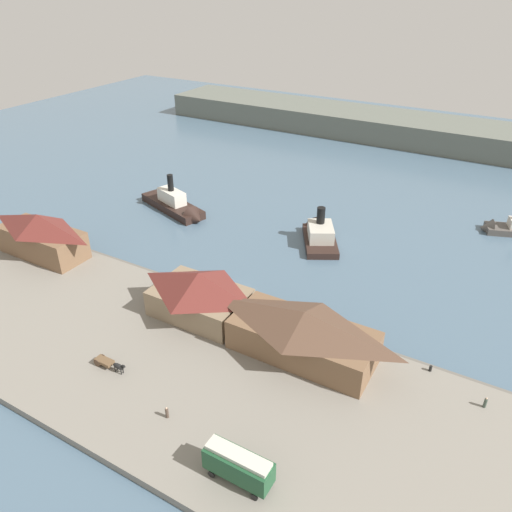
{
  "coord_description": "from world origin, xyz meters",
  "views": [
    {
      "loc": [
        42.71,
        -65.2,
        52.39
      ],
      "look_at": [
        -0.92,
        10.3,
        2.0
      ],
      "focal_mm": 34.96,
      "sensor_mm": 36.0,
      "label": 1
    }
  ],
  "objects_px": {
    "ferry_shed_central_terminal": "(200,293)",
    "mooring_post_west": "(392,358)",
    "horse_cart": "(110,363)",
    "mooring_post_east": "(430,368)",
    "street_tram": "(238,465)",
    "ferry_moored_west": "(511,228)",
    "pedestrian_walking_east": "(167,413)",
    "ferry_shed_customs_shed": "(303,333)",
    "pedestrian_walking_west": "(485,403)",
    "ferry_mid_harbor": "(319,233)",
    "ferry_near_quay": "(178,206)",
    "ferry_shed_east_terminal": "(41,234)"
  },
  "relations": [
    {
      "from": "ferry_shed_central_terminal",
      "to": "mooring_post_west",
      "type": "relative_size",
      "value": 17.75
    },
    {
      "from": "horse_cart",
      "to": "mooring_post_east",
      "type": "relative_size",
      "value": 6.41
    },
    {
      "from": "horse_cart",
      "to": "street_tram",
      "type": "bearing_deg",
      "value": -13.36
    },
    {
      "from": "street_tram",
      "to": "ferry_moored_west",
      "type": "xyz_separation_m",
      "value": [
        19.95,
        85.75,
        -2.5
      ]
    },
    {
      "from": "ferry_shed_central_terminal",
      "to": "pedestrian_walking_east",
      "type": "distance_m",
      "value": 23.24
    },
    {
      "from": "ferry_shed_customs_shed",
      "to": "pedestrian_walking_east",
      "type": "height_order",
      "value": "ferry_shed_customs_shed"
    },
    {
      "from": "horse_cart",
      "to": "pedestrian_walking_west",
      "type": "distance_m",
      "value": 52.85
    },
    {
      "from": "mooring_post_west",
      "to": "ferry_mid_harbor",
      "type": "height_order",
      "value": "ferry_mid_harbor"
    },
    {
      "from": "ferry_shed_central_terminal",
      "to": "ferry_near_quay",
      "type": "distance_m",
      "value": 44.52
    },
    {
      "from": "ferry_shed_east_terminal",
      "to": "mooring_post_west",
      "type": "height_order",
      "value": "ferry_shed_east_terminal"
    },
    {
      "from": "ferry_shed_east_terminal",
      "to": "ferry_moored_west",
      "type": "bearing_deg",
      "value": 36.69
    },
    {
      "from": "mooring_post_west",
      "to": "mooring_post_east",
      "type": "relative_size",
      "value": 1.0
    },
    {
      "from": "street_tram",
      "to": "mooring_post_west",
      "type": "height_order",
      "value": "street_tram"
    },
    {
      "from": "mooring_post_east",
      "to": "mooring_post_west",
      "type": "bearing_deg",
      "value": -174.16
    },
    {
      "from": "mooring_post_west",
      "to": "ferry_near_quay",
      "type": "xyz_separation_m",
      "value": [
        -62.0,
        27.82,
        -0.03
      ]
    },
    {
      "from": "ferry_shed_east_terminal",
      "to": "ferry_near_quay",
      "type": "xyz_separation_m",
      "value": [
        9.48,
        31.95,
        -4.18
      ]
    },
    {
      "from": "ferry_shed_east_terminal",
      "to": "ferry_shed_central_terminal",
      "type": "distance_m",
      "value": 39.66
    },
    {
      "from": "pedestrian_walking_east",
      "to": "ferry_near_quay",
      "type": "relative_size",
      "value": 0.08
    },
    {
      "from": "street_tram",
      "to": "pedestrian_walking_west",
      "type": "height_order",
      "value": "street_tram"
    },
    {
      "from": "ferry_shed_east_terminal",
      "to": "mooring_post_west",
      "type": "distance_m",
      "value": 71.71
    },
    {
      "from": "street_tram",
      "to": "ferry_moored_west",
      "type": "distance_m",
      "value": 88.08
    },
    {
      "from": "mooring_post_west",
      "to": "mooring_post_east",
      "type": "bearing_deg",
      "value": 5.84
    },
    {
      "from": "ferry_shed_customs_shed",
      "to": "pedestrian_walking_east",
      "type": "xyz_separation_m",
      "value": [
        -9.9,
        -20.34,
        -3.13
      ]
    },
    {
      "from": "ferry_shed_customs_shed",
      "to": "ferry_moored_west",
      "type": "bearing_deg",
      "value": 69.75
    },
    {
      "from": "mooring_post_west",
      "to": "mooring_post_east",
      "type": "height_order",
      "value": "same"
    },
    {
      "from": "ferry_shed_east_terminal",
      "to": "ferry_moored_west",
      "type": "relative_size",
      "value": 1.14
    },
    {
      "from": "pedestrian_walking_east",
      "to": "ferry_moored_west",
      "type": "xyz_separation_m",
      "value": [
        32.89,
        82.67,
        -0.81
      ]
    },
    {
      "from": "pedestrian_walking_west",
      "to": "ferry_mid_harbor",
      "type": "height_order",
      "value": "ferry_mid_harbor"
    },
    {
      "from": "ferry_shed_central_terminal",
      "to": "pedestrian_walking_east",
      "type": "height_order",
      "value": "ferry_shed_central_terminal"
    },
    {
      "from": "street_tram",
      "to": "pedestrian_walking_east",
      "type": "relative_size",
      "value": 4.57
    },
    {
      "from": "ferry_shed_central_terminal",
      "to": "ferry_mid_harbor",
      "type": "relative_size",
      "value": 0.96
    },
    {
      "from": "horse_cart",
      "to": "pedestrian_walking_east",
      "type": "height_order",
      "value": "horse_cart"
    },
    {
      "from": "horse_cart",
      "to": "mooring_post_west",
      "type": "height_order",
      "value": "horse_cart"
    },
    {
      "from": "ferry_shed_central_terminal",
      "to": "ferry_moored_west",
      "type": "relative_size",
      "value": 0.97
    },
    {
      "from": "street_tram",
      "to": "pedestrian_walking_west",
      "type": "distance_m",
      "value": 34.56
    },
    {
      "from": "ferry_shed_customs_shed",
      "to": "mooring_post_east",
      "type": "bearing_deg",
      "value": 18.07
    },
    {
      "from": "ferry_shed_customs_shed",
      "to": "ferry_near_quay",
      "type": "height_order",
      "value": "ferry_near_quay"
    },
    {
      "from": "pedestrian_walking_east",
      "to": "mooring_post_west",
      "type": "bearing_deg",
      "value": 49.01
    },
    {
      "from": "ferry_shed_customs_shed",
      "to": "pedestrian_walking_west",
      "type": "xyz_separation_m",
      "value": [
        25.94,
        2.41,
        -3.17
      ]
    },
    {
      "from": "ferry_shed_customs_shed",
      "to": "street_tram",
      "type": "distance_m",
      "value": 23.66
    },
    {
      "from": "ferry_shed_central_terminal",
      "to": "ferry_shed_customs_shed",
      "type": "height_order",
      "value": "ferry_shed_central_terminal"
    },
    {
      "from": "ferry_shed_central_terminal",
      "to": "mooring_post_west",
      "type": "height_order",
      "value": "ferry_shed_central_terminal"
    },
    {
      "from": "ferry_shed_central_terminal",
      "to": "ferry_near_quay",
      "type": "relative_size",
      "value": 0.71
    },
    {
      "from": "pedestrian_walking_east",
      "to": "mooring_post_east",
      "type": "xyz_separation_m",
      "value": [
        27.87,
        26.2,
        -0.37
      ]
    },
    {
      "from": "ferry_shed_customs_shed",
      "to": "mooring_post_west",
      "type": "height_order",
      "value": "ferry_shed_customs_shed"
    },
    {
      "from": "ferry_moored_west",
      "to": "ferry_mid_harbor",
      "type": "relative_size",
      "value": 0.99
    },
    {
      "from": "pedestrian_walking_east",
      "to": "ferry_near_quay",
      "type": "xyz_separation_m",
      "value": [
        -39.73,
        53.45,
        -0.39
      ]
    },
    {
      "from": "ferry_shed_east_terminal",
      "to": "pedestrian_walking_west",
      "type": "height_order",
      "value": "ferry_shed_east_terminal"
    },
    {
      "from": "pedestrian_walking_west",
      "to": "ferry_near_quay",
      "type": "distance_m",
      "value": 81.57
    },
    {
      "from": "pedestrian_walking_west",
      "to": "ferry_shed_central_terminal",
      "type": "bearing_deg",
      "value": -177.7
    }
  ]
}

